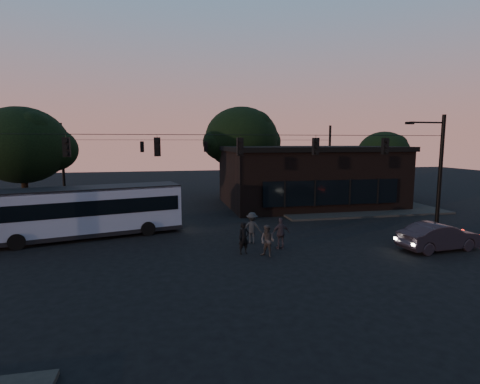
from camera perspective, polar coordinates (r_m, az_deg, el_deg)
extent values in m
plane|color=black|center=(18.03, 2.70, -11.18)|extent=(120.00, 120.00, 0.00)
cube|color=black|center=(35.08, 15.98, -2.06)|extent=(14.00, 10.00, 0.15)
cube|color=black|center=(32.49, -29.12, -3.50)|extent=(14.00, 10.00, 0.15)
cube|color=black|center=(35.29, 10.29, 2.14)|extent=(15.00, 10.00, 5.00)
cube|color=black|center=(35.14, 10.39, 6.53)|extent=(15.40, 10.40, 0.40)
cube|color=black|center=(30.73, 13.87, -0.08)|extent=(11.50, 0.18, 2.00)
cylinder|color=black|center=(39.58, 0.23, 2.12)|extent=(0.44, 0.44, 4.00)
ellipsoid|color=black|center=(39.39, 0.23, 8.21)|extent=(7.60, 7.60, 6.46)
cylinder|color=black|center=(41.34, 20.81, 1.16)|extent=(0.44, 0.44, 3.00)
ellipsoid|color=black|center=(41.13, 21.02, 5.52)|extent=(5.20, 5.20, 4.42)
cylinder|color=black|center=(31.28, -29.85, -0.74)|extent=(0.44, 0.44, 3.60)
ellipsoid|color=black|center=(31.02, -30.32, 6.18)|extent=(6.40, 6.40, 5.44)
cylinder|color=black|center=(26.94, 28.18, 2.35)|extent=(0.24, 0.24, 7.50)
cylinder|color=black|center=(20.96, 0.00, 8.70)|extent=(26.00, 0.03, 0.03)
cube|color=black|center=(21.01, -24.92, 6.22)|extent=(0.34, 0.30, 1.00)
cube|color=black|center=(20.49, -12.49, 6.73)|extent=(0.34, 0.30, 1.00)
cube|color=black|center=(20.95, 0.00, 6.93)|extent=(0.34, 0.30, 1.00)
cube|color=black|center=(22.33, 11.45, 6.82)|extent=(0.34, 0.30, 1.00)
cube|color=black|center=(24.47, 21.23, 6.52)|extent=(0.34, 0.30, 1.00)
cylinder|color=black|center=(37.55, -25.36, 3.77)|extent=(0.24, 0.24, 7.50)
cylinder|color=black|center=(40.47, 13.44, 4.52)|extent=(0.24, 0.24, 7.50)
cylinder|color=black|center=(36.75, -5.26, 7.91)|extent=(26.00, 0.03, 0.03)
cube|color=black|center=(36.53, -14.70, 6.68)|extent=(0.34, 0.30, 1.00)
cube|color=black|center=(36.76, -5.25, 6.90)|extent=(0.34, 0.30, 1.00)
cube|color=black|center=(37.94, 3.85, 6.93)|extent=(0.34, 0.30, 1.00)
cube|color=gray|center=(24.61, -22.01, -2.46)|extent=(11.16, 5.05, 2.57)
cube|color=black|center=(24.57, -22.04, -1.89)|extent=(10.75, 4.98, 0.89)
cube|color=black|center=(24.43, -22.16, 0.51)|extent=(11.16, 5.05, 0.15)
cube|color=black|center=(24.88, -21.85, -5.61)|extent=(11.27, 5.13, 0.25)
cylinder|color=black|center=(23.70, -30.90, -6.55)|extent=(0.92, 0.46, 0.89)
cylinder|color=black|center=(26.11, -30.47, -5.29)|extent=(0.92, 0.46, 0.89)
cylinder|color=black|center=(24.10, -13.84, -5.45)|extent=(0.92, 0.46, 0.89)
cylinder|color=black|center=(26.47, -14.99, -4.32)|extent=(0.92, 0.46, 0.89)
imported|color=black|center=(23.00, 28.07, -6.02)|extent=(4.61, 1.96, 1.48)
imported|color=black|center=(19.61, 0.59, -7.04)|extent=(0.70, 0.56, 1.68)
imported|color=#2F2B2B|center=(19.24, 4.20, -7.43)|extent=(1.00, 1.00, 1.63)
imported|color=#27222A|center=(20.63, 6.24, -6.28)|extent=(1.05, 0.51, 1.73)
imported|color=black|center=(21.70, 1.86, -5.45)|extent=(1.31, 1.01, 1.79)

